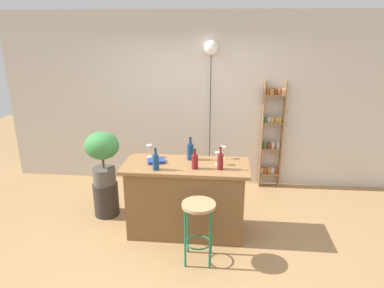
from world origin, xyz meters
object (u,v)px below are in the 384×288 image
Objects in this scene: potted_plant at (102,153)px; cookbook at (156,161)px; spice_shelf at (272,134)px; plant_stool at (106,199)px; bar_stool at (199,218)px; wine_glass_right at (218,156)px; wine_glass_left at (149,148)px; bottle_olive_oil at (195,161)px; bottle_spirits_clear at (220,161)px; bottle_sauce_amber at (190,151)px; wine_glass_center at (223,150)px; bottle_soda_blue at (156,162)px; pendant_globe_light at (211,50)px.

cookbook is at bearing -20.16° from potted_plant.
plant_stool is at bearing -153.68° from spice_shelf.
bar_stool is 4.44× the size of wine_glass_right.
wine_glass_left is 1.00× the size of wine_glass_right.
bottle_olive_oil is 1.20× the size of cookbook.
bottle_spirits_clear is at bearing -15.31° from plant_stool.
cookbook reaches higher than bar_stool.
bottle_sauce_amber is at bearing 105.83° from bottle_olive_oil.
spice_shelf is 1.49m from wine_glass_center.
wine_glass_left reaches higher than plant_stool.
bottle_soda_blue is 1.64× the size of wine_glass_right.
spice_shelf is at bearing 48.50° from bottle_sauce_amber.
wine_glass_center is at bearing 48.64° from bottle_olive_oil.
bottle_olive_oil reaches higher than cookbook.
bottle_soda_blue reaches higher than plant_stool.
wine_glass_left is at bearing 107.36° from cookbook.
wine_glass_right is at bearing -12.04° from wine_glass_left.
wine_glass_left is 1.89m from pendant_globe_light.
bottle_sauce_amber is 1.82× the size of wine_glass_right.
wine_glass_right is (-0.83, -1.48, 0.14)m from spice_shelf.
bottle_sauce_amber is at bearing -169.97° from wine_glass_center.
spice_shelf is 2.31m from bottle_soda_blue.
pendant_globe_light reaches higher than wine_glass_left.
potted_plant is at bearing 164.69° from bottle_spirits_clear.
bottle_olive_oil is at bearing -19.03° from potted_plant.
bottle_spirits_clear is 1.73× the size of wine_glass_center.
cookbook is at bearing -137.21° from spice_shelf.
bottle_soda_blue is (-0.76, -0.08, -0.01)m from bottle_spirits_clear.
plant_stool is 0.69m from potted_plant.
plant_stool is 1.82m from wine_glass_center.
bottle_olive_oil is (-0.09, 0.47, 0.49)m from bar_stool.
plant_stool is at bearing 169.40° from wine_glass_right.
potted_plant reaches higher than bottle_olive_oil.
potted_plant is at bearing 146.42° from bar_stool.
potted_plant is 1.63m from wine_glass_center.
bar_stool is at bearing -33.58° from plant_stool.
bar_stool is 2.36m from spice_shelf.
bottle_soda_blue is (-0.37, -0.37, -0.01)m from bottle_sauce_amber.
bottle_soda_blue is 0.90m from wine_glass_center.
bottle_sauce_amber reaches higher than cookbook.
spice_shelf is 1.97m from bottle_olive_oil.
cookbook is (0.80, -0.29, 0.03)m from potted_plant.
bottle_soda_blue reaches higher than wine_glass_left.
wine_glass_left is (-1.72, -1.29, 0.14)m from spice_shelf.
bar_stool is 1.01m from wine_glass_center.
bottle_sauce_amber is at bearing 44.98° from bottle_soda_blue.
wine_glass_center and wine_glass_right have the same top height.
bottle_spirits_clear is at bearing -36.64° from bottle_sauce_amber.
bar_stool is 2.70m from pendant_globe_light.
wine_glass_center is at bearing 1.45° from wine_glass_left.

